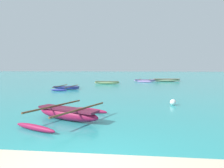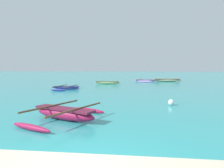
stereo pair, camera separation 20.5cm
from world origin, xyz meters
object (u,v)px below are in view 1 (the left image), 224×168
at_px(moored_boat_0, 145,80).
at_px(moored_boat_2, 67,114).
at_px(moored_boat_4, 167,80).
at_px(moored_boat_1, 66,88).
at_px(moored_boat_3, 107,82).
at_px(mooring_buoy_0, 173,102).

bearing_deg(moored_boat_0, moored_boat_2, -96.04).
xyz_separation_m(moored_boat_0, moored_boat_4, (3.25, 0.30, 0.07)).
bearing_deg(moored_boat_1, moored_boat_4, 50.63).
relative_size(moored_boat_2, moored_boat_4, 0.90).
height_order(moored_boat_2, moored_boat_4, moored_boat_2).
bearing_deg(moored_boat_3, mooring_buoy_0, -67.50).
bearing_deg(moored_boat_2, moored_boat_4, 95.37).
relative_size(moored_boat_1, moored_boat_3, 1.10).
height_order(moored_boat_0, moored_boat_1, moored_boat_0).
bearing_deg(moored_boat_3, moored_boat_1, -114.79).
height_order(moored_boat_0, moored_boat_4, moored_boat_4).
bearing_deg(moored_boat_0, mooring_buoy_0, -84.02).
relative_size(moored_boat_0, moored_boat_1, 1.00).
height_order(moored_boat_0, moored_boat_2, moored_boat_2).
xyz_separation_m(moored_boat_0, moored_boat_3, (-5.05, -5.17, 0.03)).
bearing_deg(moored_boat_2, mooring_buoy_0, 61.02).
relative_size(moored_boat_1, mooring_buoy_0, 10.74).
bearing_deg(moored_boat_4, moored_boat_3, -151.87).
xyz_separation_m(moored_boat_1, moored_boat_4, (11.43, 11.91, 0.10)).
bearing_deg(mooring_buoy_0, moored_boat_2, -142.61).
distance_m(moored_boat_1, moored_boat_2, 11.75).
xyz_separation_m(moored_boat_2, moored_boat_4, (7.60, 23.02, 0.01)).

